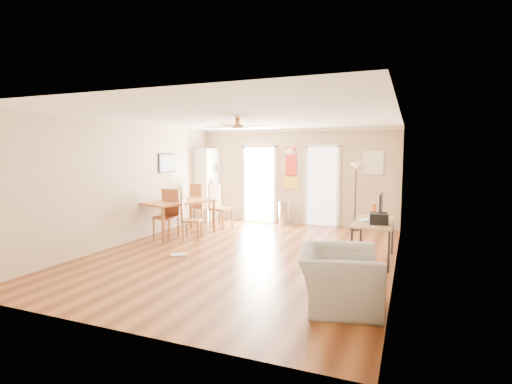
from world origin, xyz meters
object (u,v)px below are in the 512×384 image
at_px(trash_can, 284,213).
at_px(wastebasket_a, 314,264).
at_px(dining_chair_far, 202,204).
at_px(computer_desk, 373,241).
at_px(armchair, 339,278).
at_px(torchiere_lamp, 355,197).
at_px(bookshelf, 209,184).
at_px(dining_chair_right_a, 221,206).
at_px(dining_chair_near, 166,214).
at_px(dining_chair_right_b, 192,218).
at_px(printer, 378,218).
at_px(dining_table, 178,218).
at_px(wastebasket_b, 324,274).

relative_size(trash_can, wastebasket_a, 2.37).
xyz_separation_m(dining_chair_far, computer_desk, (4.66, -1.94, -0.20)).
bearing_deg(computer_desk, armchair, -95.18).
bearing_deg(torchiere_lamp, bookshelf, -179.99).
height_order(bookshelf, computer_desk, bookshelf).
xyz_separation_m(dining_chair_right_a, dining_chair_near, (-0.62, -1.56, -0.01)).
height_order(dining_chair_right_b, printer, dining_chair_right_b).
xyz_separation_m(dining_table, computer_desk, (4.51, -0.56, -0.05)).
xyz_separation_m(printer, wastebasket_b, (-0.64, -1.44, -0.65)).
xyz_separation_m(trash_can, armchair, (2.37, -5.11, 0.05)).
relative_size(dining_table, wastebasket_a, 6.19).
bearing_deg(bookshelf, dining_chair_far, -57.14).
xyz_separation_m(wastebasket_b, armchair, (0.34, -0.70, 0.20)).
height_order(dining_chair_right_a, dining_chair_far, dining_chair_right_a).
height_order(dining_table, printer, printer).
height_order(dining_chair_near, trash_can, dining_chair_near).
relative_size(computer_desk, printer, 3.77).
distance_m(dining_chair_right_b, wastebasket_b, 3.92).
bearing_deg(dining_chair_right_b, bookshelf, 2.87).
height_order(dining_table, computer_desk, dining_table).
relative_size(bookshelf, dining_chair_right_b, 2.11).
height_order(dining_table, wastebasket_a, dining_table).
height_order(wastebasket_a, armchair, armchair).
height_order(bookshelf, dining_chair_far, bookshelf).
bearing_deg(torchiere_lamp, printer, -75.06).
bearing_deg(computer_desk, wastebasket_a, -128.29).
height_order(dining_chair_right_a, armchair, dining_chair_right_a).
bearing_deg(dining_chair_near, dining_chair_right_b, 8.84).
bearing_deg(dining_table, trash_can, 48.96).
bearing_deg(torchiere_lamp, dining_table, -150.42).
distance_m(dining_chair_near, armchair, 5.03).
distance_m(dining_chair_right_a, wastebasket_a, 4.20).
xyz_separation_m(dining_chair_far, wastebasket_a, (3.83, -3.00, -0.43)).
relative_size(dining_chair_right_a, armchair, 1.01).
distance_m(dining_table, wastebasket_b, 4.53).
height_order(dining_table, dining_chair_right_b, dining_chair_right_b).
height_order(printer, armchair, printer).
bearing_deg(armchair, dining_chair_right_b, 43.46).
bearing_deg(dining_table, armchair, -33.92).
bearing_deg(computer_desk, torchiere_lamp, 104.25).
distance_m(dining_chair_right_a, armchair, 5.52).
xyz_separation_m(dining_table, dining_chair_right_a, (0.55, 1.15, 0.16)).
relative_size(dining_chair_right_a, printer, 3.15).
relative_size(dining_chair_far, wastebasket_b, 3.38).
relative_size(bookshelf, dining_chair_right_a, 1.83).
relative_size(dining_table, dining_chair_right_a, 1.45).
distance_m(printer, wastebasket_a, 1.44).
distance_m(dining_chair_far, computer_desk, 5.05).
bearing_deg(dining_chair_near, torchiere_lamp, 31.14).
height_order(trash_can, armchair, armchair).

